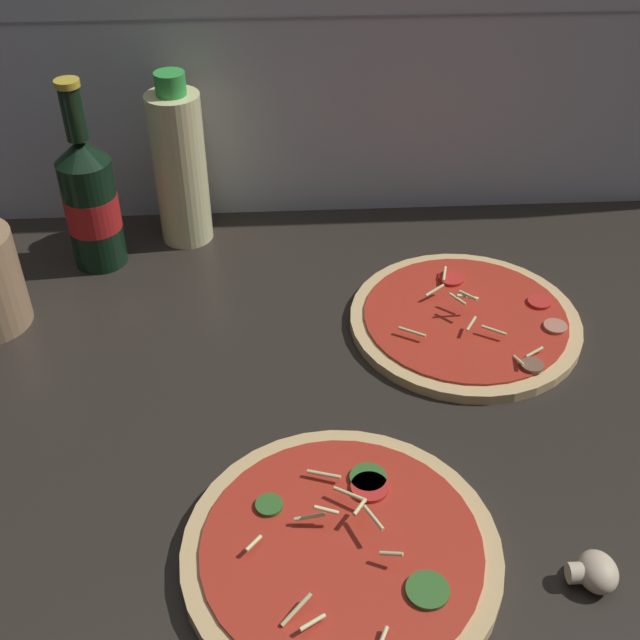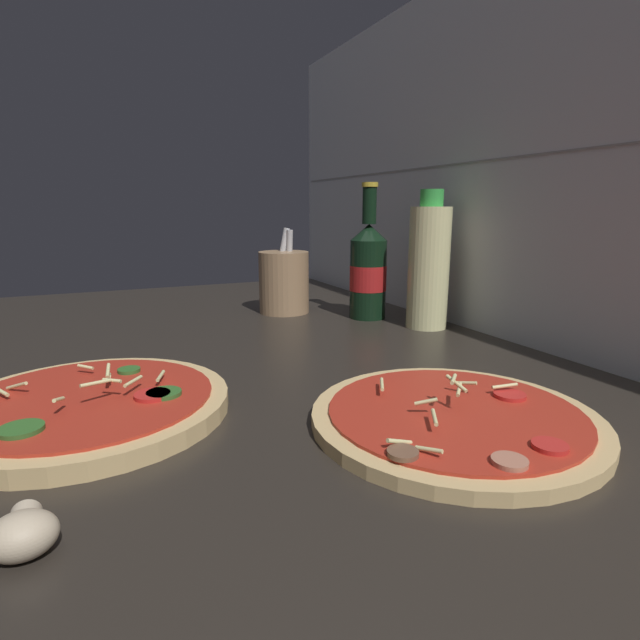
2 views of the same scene
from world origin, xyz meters
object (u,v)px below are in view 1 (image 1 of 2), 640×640
object	(u,v)px
pizza_far	(465,320)
beer_bottle	(91,201)
oil_bottle	(180,166)
mushroom_left	(595,572)
pizza_near	(342,552)

from	to	relation	value
pizza_far	beer_bottle	distance (cm)	48.76
oil_bottle	beer_bottle	bearing A→B (deg)	-153.47
beer_bottle	mushroom_left	world-z (taller)	beer_bottle
oil_bottle	pizza_near	bearing A→B (deg)	-72.29
oil_bottle	mushroom_left	distance (cm)	69.16
pizza_near	beer_bottle	size ratio (longest dim) A/B	1.12
pizza_near	mushroom_left	xyz separation A→B (cm)	(20.95, -3.51, 0.40)
beer_bottle	oil_bottle	size ratio (longest dim) A/B	1.06
beer_bottle	mushroom_left	xyz separation A→B (cm)	(48.96, -51.56, -7.63)
pizza_near	oil_bottle	size ratio (longest dim) A/B	1.19
oil_bottle	mushroom_left	bearing A→B (deg)	-56.29
beer_bottle	oil_bottle	bearing A→B (deg)	26.53
pizza_near	beer_bottle	world-z (taller)	beer_bottle
beer_bottle	oil_bottle	xyz separation A→B (cm)	(10.91, 5.45, 1.64)
pizza_far	mushroom_left	distance (cm)	35.37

